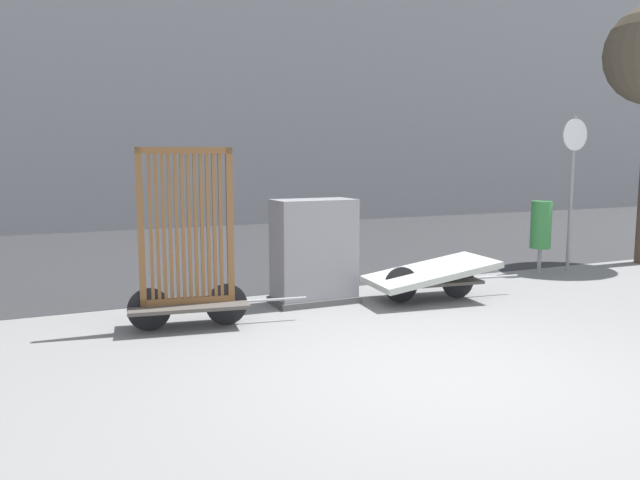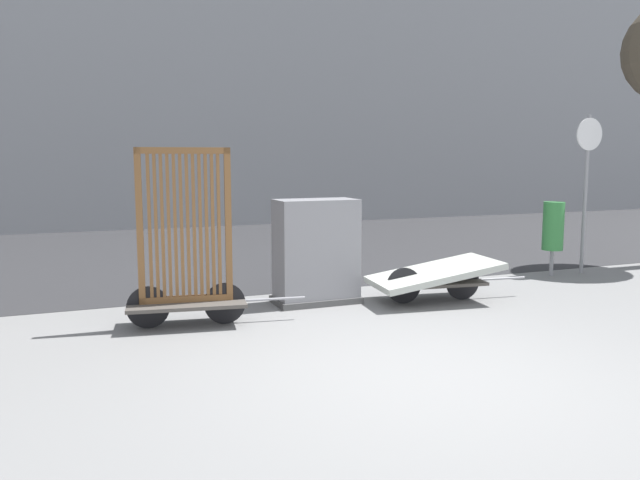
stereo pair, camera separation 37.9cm
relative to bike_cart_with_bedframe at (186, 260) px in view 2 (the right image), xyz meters
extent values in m
plane|color=slate|center=(1.60, -2.38, -0.75)|extent=(60.00, 60.00, 0.00)
cube|color=#2D2D30|center=(1.60, 5.67, -0.75)|extent=(56.00, 8.89, 0.01)
cube|color=#4C4742|center=(-0.01, 0.00, -0.50)|extent=(1.36, 0.78, 0.04)
cylinder|color=black|center=(0.41, -0.06, -0.52)|extent=(0.47, 0.11, 0.47)
cylinder|color=black|center=(-0.42, 0.06, -0.52)|extent=(0.47, 0.11, 0.47)
cylinder|color=gray|center=(0.98, -0.15, -0.50)|extent=(0.70, 0.14, 0.03)
cube|color=brown|center=(-0.01, 0.00, -0.44)|extent=(1.02, 0.22, 0.07)
cube|color=brown|center=(-0.01, 0.00, 1.20)|extent=(1.02, 0.22, 0.07)
cube|color=brown|center=(-0.48, 0.07, 0.38)|extent=(0.08, 0.08, 1.71)
cube|color=brown|center=(0.46, -0.07, 0.38)|extent=(0.08, 0.08, 1.71)
cube|color=brown|center=(-0.37, 0.06, 0.38)|extent=(0.04, 0.05, 1.64)
cube|color=brown|center=(-0.31, 0.05, 0.38)|extent=(0.04, 0.05, 1.64)
cube|color=brown|center=(-0.24, 0.04, 0.38)|extent=(0.04, 0.05, 1.64)
cube|color=brown|center=(-0.17, 0.03, 0.38)|extent=(0.04, 0.05, 1.64)
cube|color=brown|center=(-0.11, 0.02, 0.38)|extent=(0.04, 0.05, 1.64)
cube|color=brown|center=(-0.04, 0.01, 0.38)|extent=(0.04, 0.05, 1.64)
cube|color=brown|center=(0.03, 0.00, 0.38)|extent=(0.04, 0.05, 1.64)
cube|color=brown|center=(0.09, -0.01, 0.38)|extent=(0.04, 0.05, 1.64)
cube|color=brown|center=(0.16, -0.02, 0.38)|extent=(0.04, 0.05, 1.64)
cube|color=brown|center=(0.23, -0.03, 0.38)|extent=(0.04, 0.05, 1.64)
cube|color=brown|center=(0.30, -0.05, 0.38)|extent=(0.04, 0.05, 1.64)
cube|color=brown|center=(0.36, -0.06, 0.38)|extent=(0.04, 0.05, 1.64)
cube|color=#4C4742|center=(3.20, 0.00, -0.50)|extent=(1.35, 0.74, 0.04)
cylinder|color=black|center=(3.62, -0.05, -0.52)|extent=(0.47, 0.09, 0.47)
cylinder|color=black|center=(2.78, 0.05, -0.52)|extent=(0.47, 0.09, 0.47)
cylinder|color=gray|center=(4.19, -0.12, -0.50)|extent=(0.70, 0.11, 0.03)
cube|color=#B2B7AD|center=(3.20, 0.00, -0.37)|extent=(1.71, 1.14, 0.34)
cube|color=#4C4C4C|center=(1.75, 0.52, -0.71)|extent=(1.10, 0.59, 0.08)
cube|color=gray|center=(1.75, 0.52, -0.08)|extent=(1.04, 0.53, 1.34)
cylinder|color=gray|center=(5.95, 0.87, -0.54)|extent=(0.06, 0.06, 0.41)
cylinder|color=#337F3D|center=(5.95, 0.87, 0.05)|extent=(0.33, 0.33, 0.77)
cylinder|color=gray|center=(6.57, 0.87, 0.53)|extent=(0.06, 0.06, 2.55)
cylinder|color=white|center=(6.57, 0.85, 1.50)|extent=(0.51, 0.02, 0.51)
camera|label=1|loc=(-1.52, -6.71, 1.11)|focal=35.00mm
camera|label=2|loc=(-1.17, -6.86, 1.11)|focal=35.00mm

